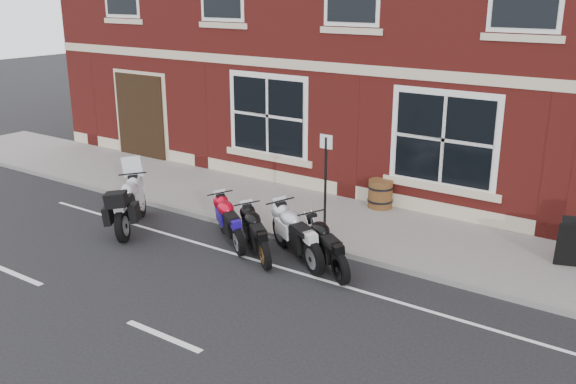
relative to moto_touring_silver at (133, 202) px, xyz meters
name	(u,v)px	position (x,y,z in m)	size (l,w,h in m)	color
ground	(275,271)	(4.07, -0.08, -0.62)	(80.00, 80.00, 0.00)	black
sidewalk	(351,224)	(4.07, 2.92, -0.56)	(30.00, 3.00, 0.12)	slate
kerb	(314,245)	(4.07, 1.34, -0.56)	(30.00, 0.16, 0.12)	slate
moto_touring_silver	(133,202)	(0.00, 0.00, 0.00)	(1.43, 1.97, 1.51)	black
moto_sport_red	(231,220)	(2.44, 0.58, -0.10)	(1.70, 1.29, 0.90)	black
moto_sport_black	(258,231)	(3.31, 0.38, -0.11)	(1.61, 1.34, 0.89)	black
moto_sport_silver	(298,232)	(4.10, 0.68, -0.04)	(1.97, 1.25, 1.00)	black
moto_naked_black	(327,243)	(4.82, 0.62, -0.09)	(1.74, 1.28, 0.92)	black
a_board_sign	(574,243)	(8.80, 3.25, -0.03)	(0.56, 0.37, 0.93)	black
barrel_planter	(380,194)	(4.15, 4.22, -0.15)	(0.63, 0.63, 0.69)	#4C3914
parking_sign	(326,176)	(3.85, 2.12, 0.76)	(0.31, 0.06, 2.17)	black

